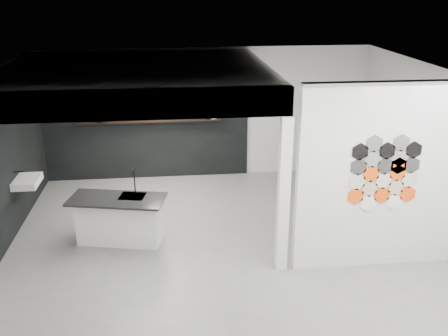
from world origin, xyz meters
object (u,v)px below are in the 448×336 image
Objects in this scene: stockpot at (102,117)px; glass_vase at (214,115)px; wall_basin at (27,181)px; partition_panel at (380,178)px; kitchen_island at (120,219)px; kettle at (208,115)px; bottle_dark at (146,117)px; utensil_cup at (104,119)px; glass_bowl at (214,116)px.

stockpot reaches higher than glass_vase.
glass_vase reaches higher than wall_basin.
wall_basin is at bearing 161.77° from partition_panel.
kitchen_island is 7.32× the size of stockpot.
kettle is 1.12× the size of glass_vase.
wall_basin is 2.91m from bottle_dark.
utensil_cup is at bearing -171.02° from kettle.
glass_bowl is (1.80, 2.78, 0.96)m from kitchen_island.
wall_basin is 4.36× the size of bottle_dark.
wall_basin is at bearing -148.65° from glass_bowl.
glass_vase reaches higher than kettle.
partition_panel is 5.83m from utensil_cup.
kettle is (3.26, 2.07, 0.54)m from wall_basin.
stockpot is (-0.54, 2.78, 1.00)m from kitchen_island.
stockpot reaches higher than kettle.
utensil_cup is (-2.29, 0.00, -0.03)m from glass_vase.
partition_panel is 12.56× the size of stockpot.
partition_panel is 29.99× the size of utensil_cup.
glass_bowl reaches higher than wall_basin.
glass_vase is (2.33, 0.00, -0.01)m from stockpot.
stockpot is 2.39× the size of utensil_cup.
glass_vase is at bearing 8.98° from kettle.
partition_panel is 5.86m from stockpot.
partition_panel is 20.33× the size of bottle_dark.
kettle is (-2.20, 3.87, -0.01)m from partition_panel.
glass_bowl is at bearing 8.98° from kettle.
utensil_cup is at bearing 112.57° from kitchen_island.
glass_vase reaches higher than utensil_cup.
bottle_dark is (-1.42, 0.00, -0.01)m from glass_vase.
glass_vase is (0.00, 0.00, 0.02)m from glass_bowl.
wall_basin is 3.43× the size of kettle.
stockpot is at bearing 180.00° from glass_vase.
kettle reaches higher than glass_bowl.
glass_vase is (0.13, 0.00, 0.00)m from kettle.
glass_bowl is at bearing 118.23° from partition_panel.
partition_panel is 4.14m from kitchen_island.
partition_panel reaches higher than stockpot.
partition_panel is 16.00× the size of kettle.
kettle is at bearing 0.00° from bottle_dark.
kitchen_island is (-3.87, 1.08, -0.99)m from partition_panel.
stockpot is at bearing 180.00° from bottle_dark.
kitchen_island is 11.85× the size of bottle_dark.
partition_panel is at bearing -61.77° from glass_vase.
stockpot is 2.33m from glass_vase.
utensil_cup is at bearing 180.00° from glass_bowl.
kitchen_island is 2.97m from bottle_dark.
kettle reaches higher than kitchen_island.
wall_basin is 2.39m from utensil_cup.
partition_panel is at bearing -3.24° from kitchen_island.
wall_basin is at bearing -117.10° from stockpot.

